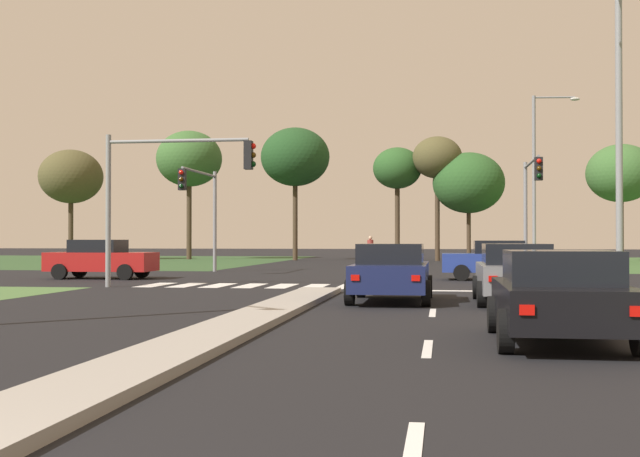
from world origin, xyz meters
The scene contains 34 objects.
ground_plane centered at (0.00, 30.00, 0.00)m, with size 200.00×200.00×0.00m, color black.
grass_verge_far_left centered at (-25.50, 54.50, 0.00)m, with size 35.00×35.00×0.01m, color #2D4C28.
median_island_near centered at (0.00, 11.00, 0.07)m, with size 1.20×22.00×0.14m, color gray.
median_island_far centered at (0.00, 55.00, 0.07)m, with size 1.20×36.00×0.14m, color gray.
lane_dash_near centered at (3.50, 3.21, 0.01)m, with size 0.14×2.00×0.01m, color silver.
lane_dash_second centered at (3.50, 9.21, 0.01)m, with size 0.14×2.00×0.01m, color silver.
lane_dash_third centered at (3.50, 15.21, 0.01)m, with size 0.14×2.00×0.01m, color silver.
edge_line_right centered at (6.85, 12.00, 0.01)m, with size 0.14×24.00×0.01m, color silver.
stop_bar_near centered at (3.80, 23.00, 0.01)m, with size 6.40×0.50×0.01m, color silver.
crosswalk_bar_near centered at (-6.40, 24.80, 0.01)m, with size 0.70×2.80×0.01m, color silver.
crosswalk_bar_second centered at (-5.25, 24.80, 0.01)m, with size 0.70×2.80×0.01m, color silver.
crosswalk_bar_third centered at (-4.10, 24.80, 0.01)m, with size 0.70×2.80×0.01m, color silver.
crosswalk_bar_fourth centered at (-2.95, 24.80, 0.01)m, with size 0.70×2.80×0.01m, color silver.
crosswalk_bar_fifth centered at (-1.80, 24.80, 0.01)m, with size 0.70×2.80×0.01m, color silver.
crosswalk_bar_sixth centered at (-0.65, 24.80, 0.01)m, with size 0.70×2.80×0.01m, color silver.
crosswalk_bar_seventh centered at (0.50, 24.80, 0.01)m, with size 0.70×2.80×0.01m, color silver.
car_navy_near centered at (2.38, 18.30, 0.78)m, with size 2.09×4.46×1.52m.
car_grey_second centered at (5.56, 18.18, 0.78)m, with size 2.04×4.48×1.52m.
car_red_third centered at (-10.25, 28.87, 0.82)m, with size 4.39×2.05×1.61m.
car_black_fourth centered at (5.55, 10.14, 0.75)m, with size 2.08×4.21×1.47m.
car_blue_fifth centered at (5.81, 30.21, 0.80)m, with size 4.23×1.97×1.58m.
traffic_signal_far_right centered at (7.60, 34.40, 3.72)m, with size 0.32×5.78×5.29m.
traffic_signal_far_left centered at (-7.60, 34.45, 3.54)m, with size 0.32×5.54×5.03m.
traffic_signal_near_left centered at (-5.60, 23.40, 3.64)m, with size 5.27×0.32×5.21m.
street_lamp_second centered at (8.73, 21.66, 5.18)m, with size 1.52×1.83×9.28m.
street_lamp_third centered at (9.07, 44.50, 5.47)m, with size 2.68×0.47×9.78m.
pedestrian_at_median centered at (-0.22, 41.60, 1.15)m, with size 0.34×0.34×1.67m.
treeline_near centered at (-25.07, 57.10, 6.50)m, with size 4.95×4.95×8.63m.
treeline_second centered at (-16.51, 60.36, 8.07)m, with size 5.29×5.29×10.36m.
treeline_third centered at (-7.49, 58.49, 7.90)m, with size 5.28×5.28×10.18m.
treeline_fourth centered at (3.31, 58.40, 7.64)m, with size 3.69×3.69×9.30m.
treeline_fifth centered at (0.28, 59.28, 6.97)m, with size 3.71×3.71×8.62m.
treeline_sixth centered at (5.62, 58.53, 5.80)m, with size 5.32×5.32×8.07m.
treeline_seventh centered at (16.54, 58.83, 6.41)m, with size 4.98×4.98×8.54m.
Camera 1 is at (3.73, -3.16, 1.65)m, focal length 45.94 mm.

